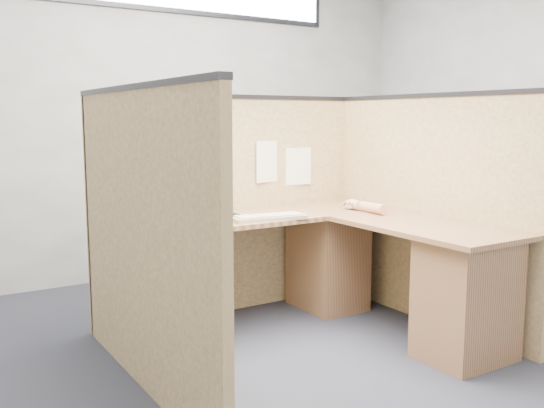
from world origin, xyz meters
TOP-DOWN VIEW (x-y plane):
  - floor at (0.00, 0.00)m, footprint 5.00×5.00m
  - wall_back at (0.00, 2.25)m, footprint 5.00×0.00m
  - cubicle_partitions at (0.00, 0.43)m, footprint 2.06×1.83m
  - l_desk at (0.18, 0.29)m, footprint 1.95×1.75m
  - laptop at (-0.29, 0.85)m, footprint 0.34×0.33m
  - keyboard at (-0.03, 0.48)m, footprint 0.49×0.23m
  - mouse at (0.70, 0.54)m, footprint 0.11×0.07m
  - hand_forearm at (0.71, 0.40)m, footprint 0.11×0.38m
  - blue_poster at (-0.88, 0.97)m, footprint 0.19×0.02m
  - american_flag at (-0.40, 0.96)m, footprint 0.19×0.01m
  - file_holder at (-0.29, 0.94)m, footprint 0.26×0.05m
  - paper_left at (0.29, 0.97)m, footprint 0.23×0.03m
  - paper_right at (0.54, 0.97)m, footprint 0.22×0.02m

SIDE VIEW (x-z plane):
  - floor at x=0.00m, z-range 0.00..0.00m
  - l_desk at x=0.18m, z-range 0.03..0.76m
  - keyboard at x=-0.03m, z-range 0.73..0.76m
  - mouse at x=0.70m, z-range 0.73..0.77m
  - hand_forearm at x=0.71m, z-range 0.73..0.81m
  - cubicle_partitions at x=0.00m, z-range 0.00..1.53m
  - laptop at x=-0.29m, z-range 0.67..0.91m
  - paper_right at x=0.54m, z-range 0.87..1.15m
  - paper_left at x=0.29m, z-range 0.91..1.21m
  - file_holder at x=-0.29m, z-range 0.97..1.31m
  - american_flag at x=-0.40m, z-range 1.09..1.42m
  - blue_poster at x=-0.88m, z-range 1.14..1.40m
  - wall_back at x=0.00m, z-range -1.10..3.90m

